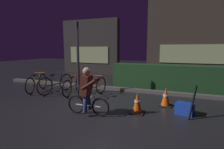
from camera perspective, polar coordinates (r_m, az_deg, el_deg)
name	(u,v)px	position (r m, az deg, el deg)	size (l,w,h in m)	color
ground_plane	(98,107)	(5.40, -4.38, -10.25)	(40.00, 40.00, 0.00)	black
sidewalk_curb	(122,89)	(7.35, 3.14, -4.71)	(12.00, 0.24, 0.12)	#56544F
hedge_row	(170,77)	(7.81, 17.96, -0.90)	(4.80, 0.70, 1.04)	#214723
storefront_left	(91,47)	(12.61, -6.89, 8.77)	(4.11, 0.54, 3.66)	#383330
storefront_right	(195,34)	(11.84, 24.98, 11.62)	(5.52, 0.54, 5.13)	#42382D
street_post	(78,58)	(6.87, -10.83, 5.08)	(0.10, 0.10, 2.69)	#2D2D33
parked_bike_leftmost	(37,83)	(7.83, -22.97, -2.50)	(0.52, 1.56, 0.74)	black
parked_bike_left_mid	(56,84)	(7.30, -17.51, -2.82)	(0.49, 1.67, 0.78)	black
parked_bike_center_left	(74,86)	(6.89, -12.23, -3.48)	(0.46, 1.57, 0.72)	black
parked_bike_center_right	(93,87)	(6.45, -6.03, -4.08)	(0.46, 1.59, 0.74)	black
traffic_cone_near	(137,103)	(4.84, 8.11, -9.10)	(0.36, 0.36, 0.57)	black
traffic_cone_far	(166,97)	(5.60, 16.81, -6.98)	(0.36, 0.36, 0.57)	black
blue_crate	(185,109)	(5.15, 22.24, -10.06)	(0.44, 0.32, 0.30)	#193DB7
cyclist	(87,91)	(4.68, -7.94, -5.24)	(1.19, 0.50, 1.25)	black
closed_umbrella	(193,102)	(4.84, 24.46, -8.14)	(0.05, 0.05, 0.85)	black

